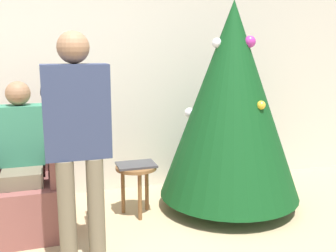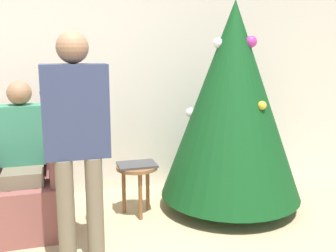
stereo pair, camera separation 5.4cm
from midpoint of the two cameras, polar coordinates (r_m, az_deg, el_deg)
name	(u,v)px [view 2 (the right image)]	position (r m, az deg, el deg)	size (l,w,h in m)	color
wall_back	(81,66)	(4.14, -12.12, 8.55)	(8.00, 0.06, 2.70)	beige
christmas_tree	(232,101)	(3.74, 9.74, 3.59)	(1.34, 1.34, 1.96)	brown
armchair	(26,189)	(3.59, -19.53, -8.63)	(0.66, 0.71, 0.97)	brown
person_seated	(23,150)	(3.47, -19.93, -3.33)	(0.36, 0.46, 1.26)	#6B604C
person_standing	(77,130)	(2.72, -12.58, -0.54)	(0.45, 0.57, 1.64)	#6B604C
side_stool	(137,174)	(3.65, -4.09, -6.99)	(0.38, 0.38, 0.47)	brown
laptop	(137,165)	(3.62, -4.11, -5.61)	(0.35, 0.25, 0.02)	#38383D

